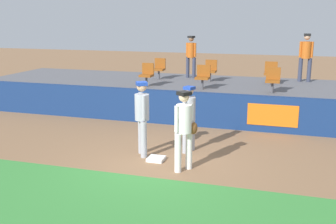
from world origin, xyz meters
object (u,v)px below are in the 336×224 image
object	(u,v)px
first_base	(156,159)
seat_back_right	(271,72)
seat_front_center	(203,76)
spectator_capped	(191,54)
player_fielder_home	(184,126)
player_runner_visitor	(142,113)
player_coach_visitor	(189,114)
spectator_hooded	(306,54)
seat_back_left	(159,67)
seat_back_center	(211,69)
seat_front_left	(147,73)
seat_front_right	(273,79)

from	to	relation	value
first_base	seat_back_right	world-z (taller)	seat_back_right
seat_front_center	spectator_capped	size ratio (longest dim) A/B	0.49
player_fielder_home	spectator_capped	xyz separation A→B (m)	(-1.76, 7.78, 0.90)
seat_front_center	player_runner_visitor	bearing A→B (deg)	-96.83
player_coach_visitor	seat_front_center	xyz separation A→B (m)	(-0.50, 3.98, 0.44)
player_runner_visitor	spectator_hooded	world-z (taller)	spectator_hooded
player_fielder_home	seat_back_left	xyz separation A→B (m)	(-2.92, 7.10, 0.37)
spectator_capped	seat_back_left	bearing A→B (deg)	49.70
player_fielder_home	seat_front_center	xyz separation A→B (m)	(-0.72, 5.30, 0.37)
player_coach_visitor	seat_back_center	world-z (taller)	seat_back_center
seat_back_center	seat_front_left	world-z (taller)	same
first_base	seat_back_right	size ratio (longest dim) A/B	0.48
spectator_capped	seat_front_left	bearing A→B (deg)	86.48
player_fielder_home	player_runner_visitor	distance (m)	1.45
player_coach_visitor	seat_back_left	world-z (taller)	seat_back_left
player_runner_visitor	seat_front_center	size ratio (longest dim) A/B	2.26
first_base	seat_back_left	xyz separation A→B (m)	(-2.11, 6.68, 1.40)
player_coach_visitor	seat_back_right	size ratio (longest dim) A/B	2.06
first_base	player_fielder_home	distance (m)	1.38
first_base	spectator_hooded	distance (m)	8.69
seat_front_left	player_fielder_home	bearing A→B (deg)	-62.12
spectator_hooded	spectator_capped	size ratio (longest dim) A/B	1.08
seat_front_right	seat_back_center	bearing A→B (deg)	143.86
seat_back_left	player_fielder_home	bearing A→B (deg)	-67.62
player_coach_visitor	seat_front_left	bearing A→B (deg)	-125.95
seat_front_left	seat_front_center	bearing A→B (deg)	0.01
spectator_hooded	spectator_capped	xyz separation A→B (m)	(-4.51, -0.31, -0.08)
seat_front_center	seat_back_left	bearing A→B (deg)	140.75
player_runner_visitor	player_fielder_home	bearing A→B (deg)	30.17
seat_front_center	spectator_capped	xyz separation A→B (m)	(-1.04, 2.48, 0.53)
seat_back_left	spectator_capped	xyz separation A→B (m)	(1.16, 0.68, 0.53)
seat_back_center	seat_front_left	distance (m)	2.69
player_fielder_home	seat_back_left	size ratio (longest dim) A/B	2.20
player_coach_visitor	seat_back_left	bearing A→B (deg)	-133.87
player_fielder_home	player_coach_visitor	bearing A→B (deg)	-135.97
seat_front_center	spectator_hooded	world-z (taller)	spectator_hooded
player_runner_visitor	seat_back_center	bearing A→B (deg)	144.63
seat_back_center	seat_front_right	distance (m)	3.05
seat_back_left	player_runner_visitor	bearing A→B (deg)	-75.54
seat_back_right	spectator_capped	xyz separation A→B (m)	(-3.27, 0.68, 0.53)
seat_back_left	seat_back_center	bearing A→B (deg)	0.00
seat_front_center	seat_back_center	xyz separation A→B (m)	(-0.08, 1.80, -0.00)
seat_back_right	seat_front_left	bearing A→B (deg)	-157.31
spectator_hooded	first_base	bearing A→B (deg)	64.09
player_fielder_home	player_runner_visitor	world-z (taller)	player_runner_visitor
player_fielder_home	player_coach_visitor	xyz separation A→B (m)	(-0.22, 1.32, -0.06)
seat_front_center	seat_front_right	distance (m)	2.39
first_base	seat_back_center	world-z (taller)	seat_back_center
seat_back_right	spectator_hooded	bearing A→B (deg)	38.78
spectator_hooded	seat_back_left	bearing A→B (deg)	8.94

